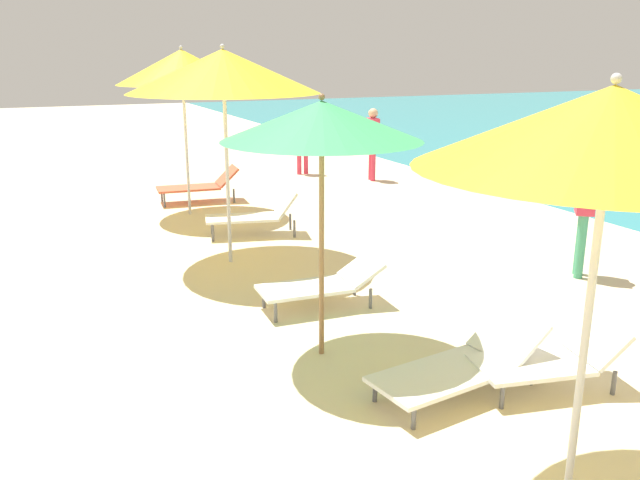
% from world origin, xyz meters
% --- Properties ---
extents(umbrella_second, '(2.17, 2.17, 2.73)m').
position_xyz_m(umbrella_second, '(-0.66, 3.29, 2.43)').
color(umbrella_second, silver).
rests_on(umbrella_second, ground).
extents(lounger_second_shoreside, '(1.36, 0.82, 0.55)m').
position_xyz_m(lounger_second_shoreside, '(0.36, 4.57, 0.28)').
color(lounger_second_shoreside, white).
rests_on(lounger_second_shoreside, ground).
extents(umbrella_third, '(1.82, 1.82, 2.49)m').
position_xyz_m(umbrella_third, '(-1.17, 6.01, 2.24)').
color(umbrella_third, olive).
rests_on(umbrella_third, ground).
extents(lounger_third_shoreside, '(1.44, 0.64, 0.53)m').
position_xyz_m(lounger_third_shoreside, '(-0.67, 7.11, 0.29)').
color(lounger_third_shoreside, white).
rests_on(lounger_third_shoreside, ground).
extents(lounger_third_inland, '(1.68, 0.82, 0.54)m').
position_xyz_m(lounger_third_inland, '(-0.38, 4.83, 0.26)').
color(lounger_third_inland, white).
rests_on(lounger_third_inland, ground).
extents(umbrella_fourth, '(2.54, 2.54, 2.94)m').
position_xyz_m(umbrella_fourth, '(-1.12, 9.21, 2.60)').
color(umbrella_fourth, silver).
rests_on(umbrella_fourth, ground).
extents(lounger_fourth_shoreside, '(1.54, 0.89, 0.72)m').
position_xyz_m(lounger_fourth_shoreside, '(-0.35, 10.39, 0.35)').
color(lounger_fourth_shoreside, white).
rests_on(lounger_fourth_shoreside, ground).
extents(umbrella_farthest, '(2.26, 2.26, 2.95)m').
position_xyz_m(umbrella_farthest, '(-0.97, 12.27, 2.59)').
color(umbrella_farthest, silver).
rests_on(umbrella_farthest, ground).
extents(lounger_farthest_shoreside, '(1.61, 0.76, 0.68)m').
position_xyz_m(lounger_farthest_shoreside, '(-0.54, 13.18, 0.35)').
color(lounger_farthest_shoreside, '#D8593F').
rests_on(lounger_farthest_shoreside, ground).
extents(person_walking_near, '(0.28, 0.40, 1.64)m').
position_xyz_m(person_walking_near, '(3.65, 13.84, 0.99)').
color(person_walking_near, '#D8334C').
rests_on(person_walking_near, ground).
extents(person_walking_mid, '(0.40, 0.42, 1.71)m').
position_xyz_m(person_walking_mid, '(2.87, 6.75, 1.05)').
color(person_walking_mid, '#3F9972').
rests_on(person_walking_mid, ground).
extents(person_walking_far, '(0.38, 0.25, 1.52)m').
position_xyz_m(person_walking_far, '(2.50, 15.24, 0.91)').
color(person_walking_far, '#D8334C').
rests_on(person_walking_far, ground).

